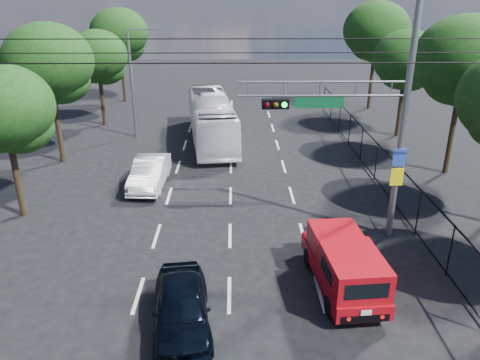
{
  "coord_description": "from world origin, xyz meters",
  "views": [
    {
      "loc": [
        0.18,
        -8.84,
        9.33
      ],
      "look_at": [
        0.4,
        7.14,
        2.8
      ],
      "focal_mm": 35.0,
      "sensor_mm": 36.0,
      "label": 1
    }
  ],
  "objects_px": {
    "white_van": "(150,172)",
    "signal_mast": "(372,109)",
    "navy_hatchback": "(182,307)",
    "white_bus": "(211,119)",
    "red_pickup": "(344,263)"
  },
  "relations": [
    {
      "from": "white_van",
      "to": "signal_mast",
      "type": "bearing_deg",
      "value": -27.47
    },
    {
      "from": "signal_mast",
      "to": "red_pickup",
      "type": "height_order",
      "value": "signal_mast"
    },
    {
      "from": "white_bus",
      "to": "white_van",
      "type": "distance_m",
      "value": 8.17
    },
    {
      "from": "white_bus",
      "to": "white_van",
      "type": "xyz_separation_m",
      "value": [
        -2.82,
        -7.63,
        -0.76
      ]
    },
    {
      "from": "signal_mast",
      "to": "navy_hatchback",
      "type": "height_order",
      "value": "signal_mast"
    },
    {
      "from": "navy_hatchback",
      "to": "white_bus",
      "type": "height_order",
      "value": "white_bus"
    },
    {
      "from": "red_pickup",
      "to": "white_van",
      "type": "bearing_deg",
      "value": 131.35
    },
    {
      "from": "signal_mast",
      "to": "white_van",
      "type": "relative_size",
      "value": 2.18
    },
    {
      "from": "white_van",
      "to": "red_pickup",
      "type": "bearing_deg",
      "value": -46.58
    },
    {
      "from": "white_van",
      "to": "navy_hatchback",
      "type": "bearing_deg",
      "value": -73.81
    },
    {
      "from": "red_pickup",
      "to": "white_van",
      "type": "height_order",
      "value": "red_pickup"
    },
    {
      "from": "navy_hatchback",
      "to": "red_pickup",
      "type": "bearing_deg",
      "value": 12.93
    },
    {
      "from": "navy_hatchback",
      "to": "white_bus",
      "type": "xyz_separation_m",
      "value": [
        0.09,
        18.49,
        0.78
      ]
    },
    {
      "from": "navy_hatchback",
      "to": "white_van",
      "type": "distance_m",
      "value": 11.19
    },
    {
      "from": "signal_mast",
      "to": "navy_hatchback",
      "type": "distance_m",
      "value": 9.78
    }
  ]
}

